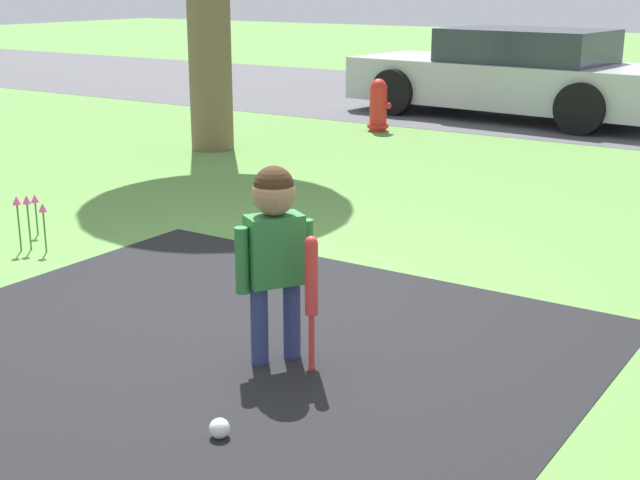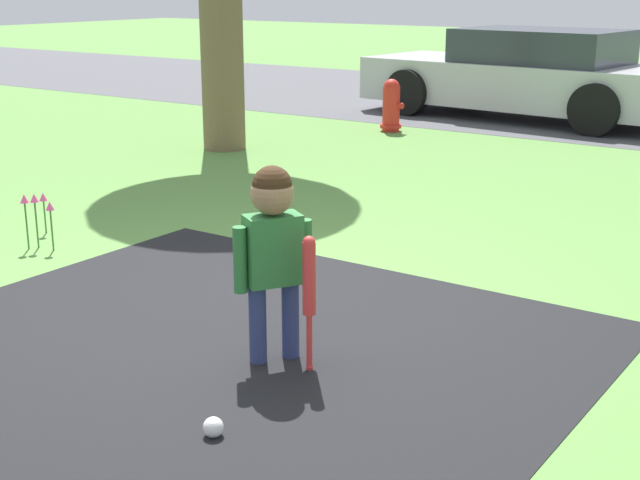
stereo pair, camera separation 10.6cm
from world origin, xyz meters
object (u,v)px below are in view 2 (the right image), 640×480
Objects in this scene: child at (273,237)px; sports_ball at (213,427)px; baseball_bat at (309,284)px; fire_hydrant at (391,106)px; parked_car at (528,76)px.

sports_ball is (0.27, -0.77, -0.60)m from child.
baseball_bat is 1.04× the size of fire_hydrant.
sports_ball is at bearing -128.52° from child.
fire_hydrant is at bearing 117.19° from baseball_bat.
parked_car reaches higher than sports_ball.
child is at bearing 109.32° from sports_ball.
baseball_bat is at bearing -62.81° from fire_hydrant.
sports_ball is at bearing 109.43° from parked_car.
parked_car reaches higher than baseball_bat.
child is 1.45× the size of baseball_bat.
child is 1.02m from sports_ball.
parked_car is (-2.39, 9.23, 0.54)m from sports_ball.
baseball_bat is at bearing 110.36° from parked_car.
parked_car is at bearing 64.40° from fire_hydrant.
parked_car is at bearing 46.22° from child.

